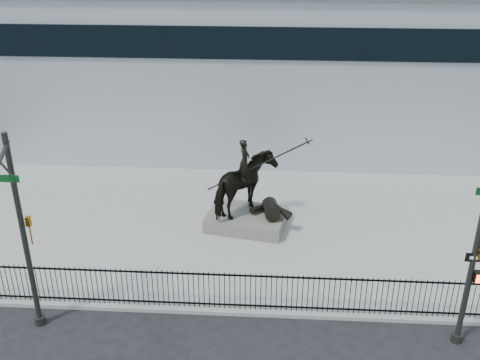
{
  "coord_description": "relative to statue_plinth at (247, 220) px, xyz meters",
  "views": [
    {
      "loc": [
        0.78,
        -14.6,
        12.75
      ],
      "look_at": [
        -0.5,
        6.0,
        2.9
      ],
      "focal_mm": 42.0,
      "sensor_mm": 36.0,
      "label": 1
    }
  ],
  "objects": [
    {
      "name": "picket_fence",
      "position": [
        0.27,
        -5.8,
        0.44
      ],
      "size": [
        22.1,
        0.1,
        1.5
      ],
      "color": "black",
      "rests_on": "plaza"
    },
    {
      "name": "traffic_signal_left",
      "position": [
        -6.48,
        -7.67,
        3.57
      ],
      "size": [
        1.52,
        4.84,
        7.0
      ],
      "color": "#252823",
      "rests_on": "ground"
    },
    {
      "name": "building",
      "position": [
        0.27,
        12.95,
        4.04
      ],
      "size": [
        44.0,
        14.0,
        9.0
      ],
      "primitive_type": "cube",
      "color": "#B5BDC5",
      "rests_on": "ground"
    },
    {
      "name": "statue_plinth",
      "position": [
        0.0,
        0.0,
        0.0
      ],
      "size": [
        3.73,
        2.9,
        0.63
      ],
      "primitive_type": "cube",
      "rotation": [
        0.0,
        0.0,
        -0.19
      ],
      "color": "#5F5D57",
      "rests_on": "plaza"
    },
    {
      "name": "plaza",
      "position": [
        0.27,
        -0.05,
        -0.39
      ],
      "size": [
        30.0,
        12.0,
        0.15
      ],
      "primitive_type": "cube",
      "color": "gray",
      "rests_on": "ground"
    },
    {
      "name": "equestrian_statue",
      "position": [
        0.06,
        -0.01,
        1.63
      ],
      "size": [
        4.23,
        3.04,
        3.64
      ],
      "rotation": [
        0.0,
        0.0,
        -0.19
      ],
      "color": "black",
      "rests_on": "statue_plinth"
    },
    {
      "name": "ground",
      "position": [
        0.27,
        -7.05,
        -0.46
      ],
      "size": [
        120.0,
        120.0,
        0.0
      ],
      "primitive_type": "plane",
      "color": "black",
      "rests_on": "ground"
    }
  ]
}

